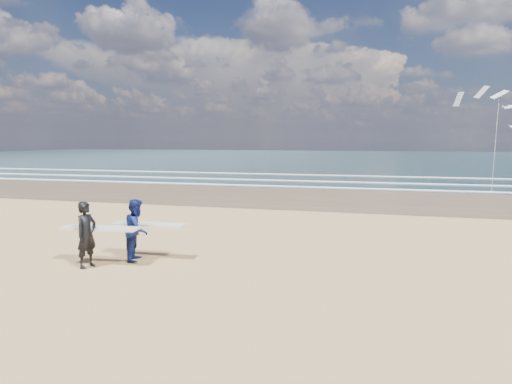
% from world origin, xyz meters
% --- Properties ---
extents(ocean, '(220.00, 100.00, 0.02)m').
position_xyz_m(ocean, '(20.00, 72.00, 0.01)').
color(ocean, '#172E33').
rests_on(ocean, ground).
extents(surfer_near, '(2.24, 1.09, 1.85)m').
position_xyz_m(surfer_near, '(0.09, 0.70, 0.94)').
color(surfer_near, black).
rests_on(surfer_near, ground).
extents(surfer_far, '(2.22, 1.17, 1.81)m').
position_xyz_m(surfer_far, '(1.04, 1.72, 0.91)').
color(surfer_far, '#0D174A').
rests_on(surfer_far, ground).
extents(kite_1, '(5.53, 4.71, 7.86)m').
position_xyz_m(kite_1, '(15.75, 26.06, 4.32)').
color(kite_1, slate).
rests_on(kite_1, ground).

